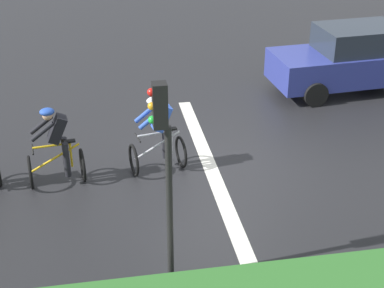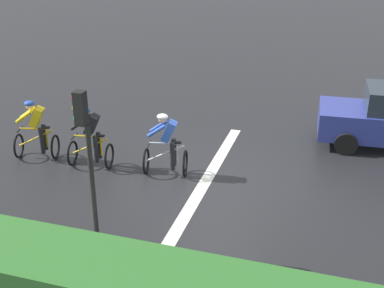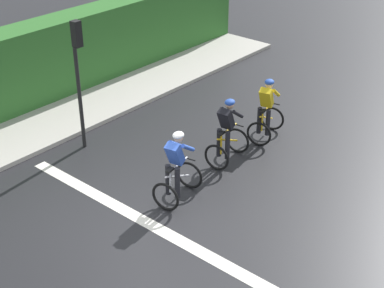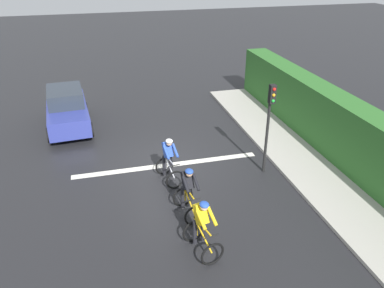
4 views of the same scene
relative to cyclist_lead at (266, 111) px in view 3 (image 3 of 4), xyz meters
name	(u,v)px [view 3 (image 3 of 4)]	position (x,y,z in m)	size (l,w,h in m)	color
ground_plane	(134,222)	(0.00, -4.91, -0.80)	(80.00, 80.00, 0.00)	black
sidewalk_kerb	(54,116)	(-5.29, -2.91, -0.74)	(2.80, 18.21, 0.12)	#ADA89E
stone_wall_low	(34,99)	(-6.19, -2.91, -0.48)	(0.44, 18.21, 0.63)	gray
hedge_wall	(24,69)	(-6.49, -2.91, 0.40)	(1.10, 18.21, 2.39)	#2D6628
road_marking_stop_line	(139,218)	(0.00, -4.76, -0.79)	(7.00, 0.30, 0.01)	silver
cyclist_lead	(266,111)	(0.00, 0.00, 0.00)	(0.92, 1.21, 1.66)	black
cyclist_second	(227,133)	(-0.04, -1.65, 0.00)	(0.81, 1.16, 1.66)	black
cyclist_mid	(177,169)	(0.14, -3.69, 0.00)	(0.86, 1.18, 1.66)	black
traffic_light_near_crossing	(78,66)	(-3.32, -3.38, 1.43)	(0.20, 0.31, 3.34)	black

